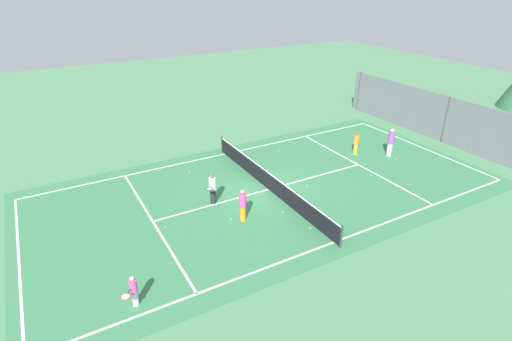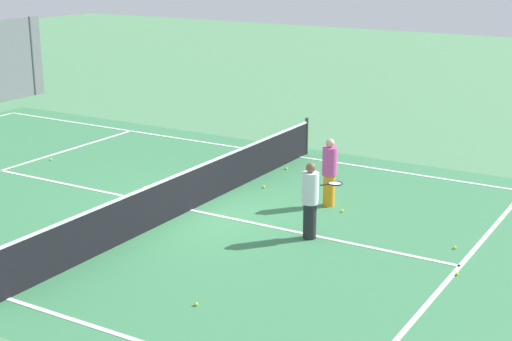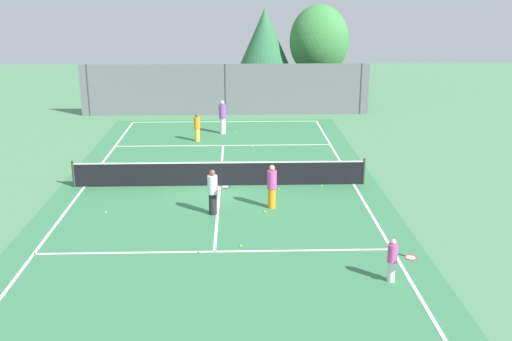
% 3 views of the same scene
% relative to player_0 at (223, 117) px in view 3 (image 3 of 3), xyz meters
% --- Properties ---
extents(ground_plane, '(80.00, 80.00, 0.00)m').
position_rel_player_0_xyz_m(ground_plane, '(0.08, -9.03, -0.94)').
color(ground_plane, '#4C8456').
extents(court_surface, '(13.00, 25.00, 0.01)m').
position_rel_player_0_xyz_m(court_surface, '(0.08, -9.03, -0.94)').
color(court_surface, '#387A4C').
rests_on(court_surface, ground_plane).
extents(tennis_net, '(11.90, 0.10, 1.10)m').
position_rel_player_0_xyz_m(tennis_net, '(0.08, -9.03, -0.43)').
color(tennis_net, '#333833').
rests_on(tennis_net, ground_plane).
extents(perimeter_fence, '(18.00, 0.12, 3.20)m').
position_rel_player_0_xyz_m(perimeter_fence, '(0.08, 4.97, 0.66)').
color(perimeter_fence, slate).
rests_on(perimeter_fence, ground_plane).
extents(tree_0, '(3.96, 3.51, 6.66)m').
position_rel_player_0_xyz_m(tree_0, '(6.34, 8.51, 3.31)').
color(tree_0, brown).
rests_on(tree_0, ground_plane).
extents(tree_1, '(3.51, 3.51, 6.38)m').
position_rel_player_0_xyz_m(tree_1, '(2.71, 9.19, 3.46)').
color(tree_1, brown).
rests_on(tree_1, ground_plane).
extents(player_0, '(0.39, 0.39, 1.84)m').
position_rel_player_0_xyz_m(player_0, '(0.00, 0.00, 0.00)').
color(player_0, silver).
rests_on(player_0, ground_plane).
extents(player_1, '(0.32, 0.32, 1.48)m').
position_rel_player_0_xyz_m(player_1, '(-1.30, -1.67, -0.18)').
color(player_1, yellow).
rests_on(player_1, ground_plane).
extents(player_2, '(0.77, 0.72, 1.26)m').
position_rel_player_0_xyz_m(player_2, '(5.04, -17.51, -0.28)').
color(player_2, silver).
rests_on(player_2, ground_plane).
extents(player_3, '(0.87, 0.76, 1.66)m').
position_rel_player_0_xyz_m(player_3, '(-0.07, -12.25, -0.09)').
color(player_3, '#232328').
rests_on(player_3, ground_plane).
extents(player_4, '(0.35, 0.35, 1.64)m').
position_rel_player_0_xyz_m(player_4, '(2.05, -11.66, -0.10)').
color(player_4, orange).
rests_on(player_4, ground_plane).
extents(tennis_ball_0, '(0.07, 0.07, 0.07)m').
position_rel_player_0_xyz_m(tennis_ball_0, '(-4.07, -5.76, -0.91)').
color(tennis_ball_0, '#CCE533').
rests_on(tennis_ball_0, ground_plane).
extents(tennis_ball_1, '(0.07, 0.07, 0.07)m').
position_rel_player_0_xyz_m(tennis_ball_1, '(-0.38, -15.51, -0.91)').
color(tennis_ball_1, '#CCE533').
rests_on(tennis_ball_1, ground_plane).
extents(tennis_ball_2, '(0.07, 0.07, 0.07)m').
position_rel_player_0_xyz_m(tennis_ball_2, '(1.78, -12.14, -0.91)').
color(tennis_ball_2, '#CCE533').
rests_on(tennis_ball_2, ground_plane).
extents(tennis_ball_3, '(0.07, 0.07, 0.07)m').
position_rel_player_0_xyz_m(tennis_ball_3, '(-3.94, -12.04, -0.91)').
color(tennis_ball_3, '#CCE533').
rests_on(tennis_ball_3, ground_plane).
extents(tennis_ball_4, '(0.07, 0.07, 0.07)m').
position_rel_player_0_xyz_m(tennis_ball_4, '(0.90, -15.08, -0.91)').
color(tennis_ball_4, '#CCE533').
rests_on(tennis_ball_4, ground_plane).
extents(tennis_ball_5, '(0.07, 0.07, 0.07)m').
position_rel_player_0_xyz_m(tennis_ball_5, '(1.56, -3.03, -0.91)').
color(tennis_ball_5, '#CCE533').
rests_on(tennis_ball_5, ground_plane).
extents(tennis_ball_6, '(0.07, 0.07, 0.07)m').
position_rel_player_0_xyz_m(tennis_ball_6, '(2.44, -9.64, -0.91)').
color(tennis_ball_6, '#CCE533').
rests_on(tennis_ball_6, ground_plane).
extents(tennis_ball_7, '(0.07, 0.07, 0.07)m').
position_rel_player_0_xyz_m(tennis_ball_7, '(0.67, 0.01, -0.91)').
color(tennis_ball_7, '#CCE533').
rests_on(tennis_ball_7, ground_plane).
extents(tennis_ball_8, '(0.07, 0.07, 0.07)m').
position_rel_player_0_xyz_m(tennis_ball_8, '(4.22, -9.32, -0.91)').
color(tennis_ball_8, '#CCE533').
rests_on(tennis_ball_8, ground_plane).
extents(tennis_ball_9, '(0.07, 0.07, 0.07)m').
position_rel_player_0_xyz_m(tennis_ball_9, '(0.82, -7.05, -0.91)').
color(tennis_ball_9, '#CCE533').
rests_on(tennis_ball_9, ground_plane).
extents(tennis_ball_10, '(0.07, 0.07, 0.07)m').
position_rel_player_0_xyz_m(tennis_ball_10, '(-3.26, -8.50, -0.91)').
color(tennis_ball_10, '#CCE533').
rests_on(tennis_ball_10, ground_plane).
extents(tennis_ball_11, '(0.07, 0.07, 0.07)m').
position_rel_player_0_xyz_m(tennis_ball_11, '(-5.38, -13.96, -0.91)').
color(tennis_ball_11, '#CCE533').
rests_on(tennis_ball_11, ground_plane).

